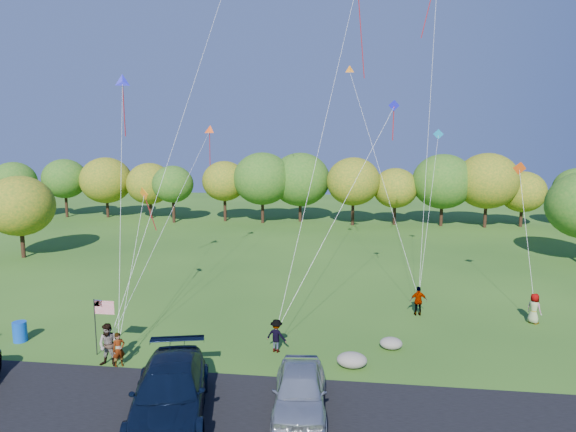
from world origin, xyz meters
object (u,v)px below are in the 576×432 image
flyer_b (109,345)px  flyer_c (276,336)px  minivan_navy (170,392)px  flyer_e (534,308)px  minivan_silver (300,391)px  trash_barrel (20,332)px  flyer_a (119,350)px  flyer_d (418,301)px

flyer_b → flyer_c: size_ratio=1.23×
minivan_navy → flyer_e: size_ratio=3.85×
minivan_silver → trash_barrel: bearing=156.9°
flyer_c → flyer_a: bearing=39.0°
minivan_silver → flyer_b: 9.28m
flyer_a → flyer_c: size_ratio=0.98×
flyer_a → flyer_b: 0.50m
flyer_a → flyer_e: 21.64m
flyer_a → flyer_e: (20.09, 8.05, 0.06)m
flyer_b → flyer_e: bearing=22.4°
flyer_e → trash_barrel: (-26.28, -6.00, -0.33)m
flyer_d → flyer_e: 6.14m
flyer_d → minivan_silver: bearing=56.2°
flyer_c → flyer_d: bearing=-121.7°
flyer_d → minivan_navy: bearing=42.8°
flyer_a → flyer_c: bearing=-27.3°
flyer_d → flyer_b: bearing=23.0°
flyer_b → flyer_e: (20.55, 8.05, -0.14)m
flyer_e → minivan_silver: bearing=95.4°
flyer_b → flyer_a: bearing=1.0°
minivan_silver → flyer_c: (-1.69, 5.32, -0.09)m
flyer_a → trash_barrel: size_ratio=1.54×
flyer_a → flyer_c: flyer_c is taller
minivan_silver → flyer_c: minivan_silver is taller
flyer_c → trash_barrel: flyer_c is taller
flyer_b → trash_barrel: size_ratio=1.93×
minivan_navy → flyer_c: minivan_navy is taller
flyer_c → flyer_d: (7.28, 6.05, 0.05)m
minivan_silver → flyer_c: 5.59m
minivan_silver → flyer_b: flyer_b is taller
flyer_d → trash_barrel: (-20.16, -6.48, -0.34)m
minivan_silver → flyer_d: 12.67m
flyer_a → flyer_d: 16.37m
flyer_c → trash_barrel: (-12.88, -0.43, -0.29)m
flyer_d → flyer_e: flyer_d is taller
flyer_b → flyer_d: size_ratio=1.15×
flyer_c → minivan_navy: bearing=83.6°
flyer_d → trash_barrel: 21.18m
minivan_silver → flyer_d: (5.59, 11.37, -0.04)m
flyer_d → trash_barrel: flyer_d is taller
minivan_navy → flyer_a: (-3.76, 3.79, -0.22)m
flyer_b → flyer_d: bearing=31.6°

